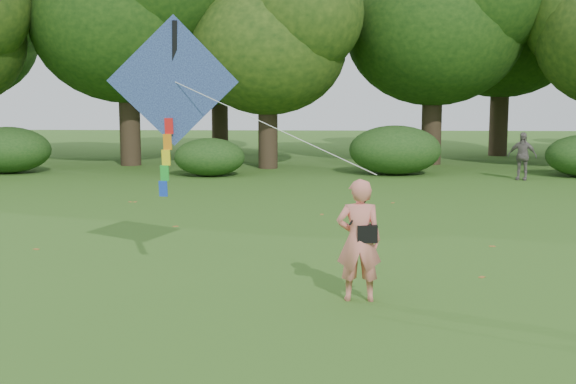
{
  "coord_description": "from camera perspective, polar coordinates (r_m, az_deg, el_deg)",
  "views": [
    {
      "loc": [
        0.04,
        -9.68,
        3.12
      ],
      "look_at": [
        -0.44,
        2.0,
        1.5
      ],
      "focal_mm": 45.0,
      "sensor_mm": 36.0,
      "label": 1
    }
  ],
  "objects": [
    {
      "name": "ground",
      "position": [
        10.17,
        2.03,
        -9.98
      ],
      "size": [
        100.0,
        100.0,
        0.0
      ],
      "primitive_type": "plane",
      "color": "#265114",
      "rests_on": "ground"
    },
    {
      "name": "crossbody_bag",
      "position": [
        10.81,
        6.25,
        -3.21
      ],
      "size": [
        0.43,
        0.2,
        0.72
      ],
      "color": "black",
      "rests_on": "ground"
    },
    {
      "name": "fallen_leaves",
      "position": [
        16.17,
        -0.23,
        -3.22
      ],
      "size": [
        9.33,
        13.3,
        0.01
      ],
      "color": "#996029",
      "rests_on": "ground"
    },
    {
      "name": "shrub_band",
      "position": [
        27.39,
        0.74,
        3.15
      ],
      "size": [
        39.15,
        3.22,
        1.88
      ],
      "color": "#264919",
      "rests_on": "ground"
    },
    {
      "name": "tree_line",
      "position": [
        32.69,
        5.31,
        12.21
      ],
      "size": [
        54.7,
        15.3,
        9.48
      ],
      "color": "#3A2D1E",
      "rests_on": "ground"
    },
    {
      "name": "man_kite_flyer",
      "position": [
        10.86,
        5.62,
        -3.81
      ],
      "size": [
        0.68,
        0.45,
        1.85
      ],
      "primitive_type": "imported",
      "rotation": [
        0.0,
        0.0,
        3.15
      ],
      "color": "#E77B6C",
      "rests_on": "ground"
    },
    {
      "name": "bystander_right",
      "position": [
        27.12,
        18.01,
        2.71
      ],
      "size": [
        1.09,
        0.8,
        1.71
      ],
      "primitive_type": "imported",
      "rotation": [
        0.0,
        0.0,
        -0.43
      ],
      "color": "slate",
      "rests_on": "ground"
    },
    {
      "name": "flying_kite",
      "position": [
        11.98,
        -9.0,
        8.37
      ],
      "size": [
        4.25,
        1.47,
        2.95
      ],
      "color": "#2633A5",
      "rests_on": "ground"
    }
  ]
}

